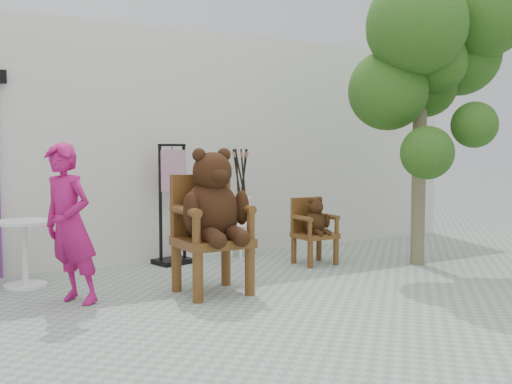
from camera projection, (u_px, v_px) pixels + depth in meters
ground_plane at (308, 300)px, 5.78m from camera, size 60.00×60.00×0.00m
back_wall at (179, 145)px, 8.33m from camera, size 9.00×1.00×3.00m
chair_big at (212, 212)px, 5.99m from camera, size 0.70×0.77×1.46m
chair_small at (314, 224)px, 7.55m from camera, size 0.48×0.46×0.84m
person at (70, 225)px, 5.53m from camera, size 0.58×0.66×1.51m
cafe_table at (24, 245)px, 6.29m from camera, size 0.60×0.60×0.70m
display_stand at (173, 218)px, 7.54m from camera, size 0.51×0.43×1.51m
stool_bucket at (240, 209)px, 8.03m from camera, size 0.32×0.32×1.45m
tree at (436, 52)px, 7.17m from camera, size 2.16×1.54×3.64m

